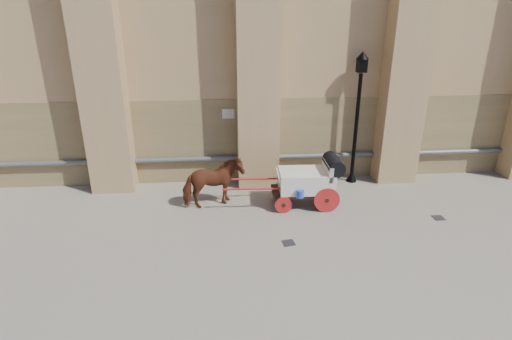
{
  "coord_description": "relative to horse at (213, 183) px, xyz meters",
  "views": [
    {
      "loc": [
        -2.22,
        -9.62,
        5.67
      ],
      "look_at": [
        -1.22,
        1.84,
        1.21
      ],
      "focal_mm": 28.0,
      "sensor_mm": 36.0,
      "label": 1
    }
  ],
  "objects": [
    {
      "name": "street_lamp",
      "position": [
        5.0,
        1.62,
        1.67
      ],
      "size": [
        0.43,
        0.43,
        4.6
      ],
      "color": "black",
      "rests_on": "ground"
    },
    {
      "name": "drain_grate_far",
      "position": [
        6.73,
        -1.42,
        -0.78
      ],
      "size": [
        0.32,
        0.32,
        0.01
      ],
      "primitive_type": "cube",
      "rotation": [
        0.0,
        0.0,
        -0.01
      ],
      "color": "black",
      "rests_on": "ground"
    },
    {
      "name": "horse",
      "position": [
        0.0,
        0.0,
        0.0
      ],
      "size": [
        2.03,
        1.39,
        1.57
      ],
      "primitive_type": "imported",
      "rotation": [
        0.0,
        0.0,
        1.89
      ],
      "color": "brown",
      "rests_on": "ground"
    },
    {
      "name": "carriage",
      "position": [
        3.04,
        -0.17,
        0.09
      ],
      "size": [
        3.74,
        1.34,
        1.62
      ],
      "rotation": [
        0.0,
        0.0,
        -0.04
      ],
      "color": "black",
      "rests_on": "ground"
    },
    {
      "name": "ground",
      "position": [
        2.57,
        -1.92,
        -0.79
      ],
      "size": [
        90.0,
        90.0,
        0.0
      ],
      "primitive_type": "plane",
      "color": "slate",
      "rests_on": "ground"
    },
    {
      "name": "drain_grate_near",
      "position": [
        2.01,
        -2.43,
        -0.78
      ],
      "size": [
        0.37,
        0.37,
        0.01
      ],
      "primitive_type": "cube",
      "rotation": [
        0.0,
        0.0,
        0.16
      ],
      "color": "black",
      "rests_on": "ground"
    }
  ]
}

